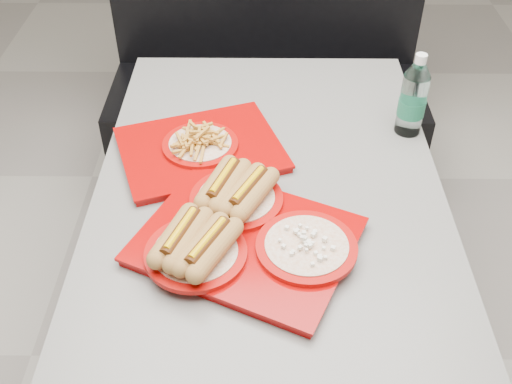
{
  "coord_description": "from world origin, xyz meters",
  "views": [
    {
      "loc": [
        -0.02,
        -1.17,
        1.76
      ],
      "look_at": [
        -0.03,
        -0.1,
        0.83
      ],
      "focal_mm": 42.0,
      "sensor_mm": 36.0,
      "label": 1
    }
  ],
  "objects_px": {
    "booth_bench": "(266,87)",
    "tray_near": "(239,230)",
    "tray_far": "(200,146)",
    "water_bottle": "(413,99)",
    "diner_table": "(268,236)"
  },
  "relations": [
    {
      "from": "booth_bench",
      "to": "tray_near",
      "type": "height_order",
      "value": "booth_bench"
    },
    {
      "from": "booth_bench",
      "to": "tray_far",
      "type": "bearing_deg",
      "value": -101.31
    },
    {
      "from": "tray_far",
      "to": "water_bottle",
      "type": "height_order",
      "value": "water_bottle"
    },
    {
      "from": "tray_far",
      "to": "water_bottle",
      "type": "xyz_separation_m",
      "value": [
        0.59,
        0.11,
        0.08
      ]
    },
    {
      "from": "diner_table",
      "to": "booth_bench",
      "type": "relative_size",
      "value": 1.05
    },
    {
      "from": "tray_near",
      "to": "water_bottle",
      "type": "relative_size",
      "value": 2.38
    },
    {
      "from": "booth_bench",
      "to": "water_bottle",
      "type": "xyz_separation_m",
      "value": [
        0.4,
        -0.82,
        0.45
      ]
    },
    {
      "from": "diner_table",
      "to": "water_bottle",
      "type": "height_order",
      "value": "water_bottle"
    },
    {
      "from": "tray_near",
      "to": "tray_far",
      "type": "distance_m",
      "value": 0.36
    },
    {
      "from": "diner_table",
      "to": "water_bottle",
      "type": "bearing_deg",
      "value": 33.84
    },
    {
      "from": "tray_far",
      "to": "tray_near",
      "type": "bearing_deg",
      "value": -70.99
    },
    {
      "from": "water_bottle",
      "to": "booth_bench",
      "type": "bearing_deg",
      "value": 116.07
    },
    {
      "from": "tray_far",
      "to": "water_bottle",
      "type": "relative_size",
      "value": 2.1
    },
    {
      "from": "diner_table",
      "to": "tray_near",
      "type": "bearing_deg",
      "value": -110.87
    },
    {
      "from": "diner_table",
      "to": "water_bottle",
      "type": "xyz_separation_m",
      "value": [
        0.4,
        0.27,
        0.27
      ]
    }
  ]
}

